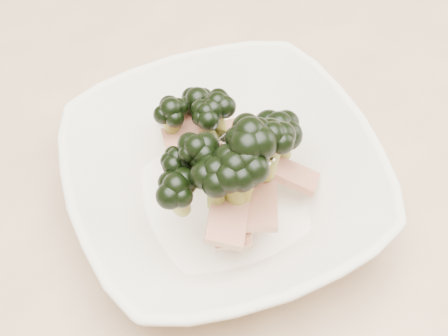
% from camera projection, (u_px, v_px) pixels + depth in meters
% --- Properties ---
extents(dining_table, '(1.20, 0.80, 0.75)m').
position_uv_depth(dining_table, '(238.00, 277.00, 0.61)').
color(dining_table, tan).
rests_on(dining_table, ground).
extents(broccoli_dish, '(0.31, 0.31, 0.12)m').
position_uv_depth(broccoli_dish, '(224.00, 176.00, 0.52)').
color(broccoli_dish, beige).
rests_on(broccoli_dish, dining_table).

